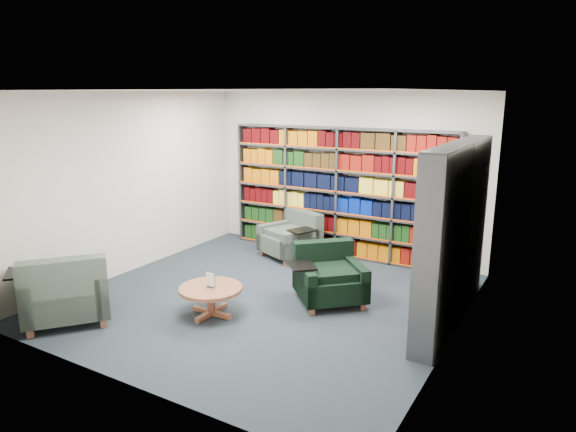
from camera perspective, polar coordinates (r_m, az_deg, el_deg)
The scene contains 7 objects.
room_shell at distance 6.80m, azimuth -2.56°, elevation 1.85°, with size 5.02×5.02×2.82m.
bookshelf_back at distance 8.87m, azimuth 5.69°, elevation 2.57°, with size 4.00×0.28×2.20m.
bookshelf_right at distance 6.54m, azimuth 18.02°, elevation -2.01°, with size 0.28×2.50×2.20m.
chair_teal_left at distance 8.94m, azimuth 0.62°, elevation -2.50°, with size 1.12×1.09×0.76m.
chair_green_right at distance 7.08m, azimuth 4.46°, elevation -6.88°, with size 1.20×1.20×0.77m.
chair_teal_front at distance 6.95m, azimuth -23.42°, elevation -7.96°, with size 1.38×1.38×0.90m.
coffee_table at distance 6.66m, azimuth -8.57°, elevation -8.44°, with size 0.80×0.80×0.56m.
Camera 1 is at (3.62, -5.59, 2.77)m, focal length 32.00 mm.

